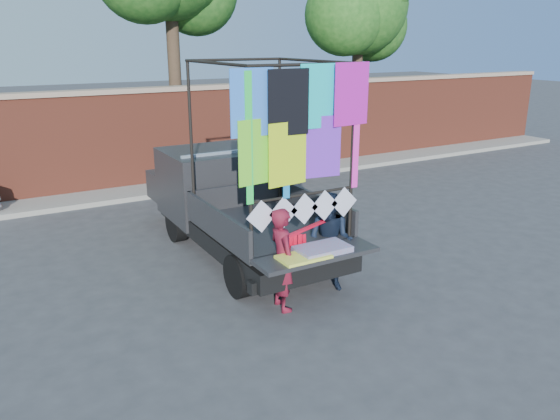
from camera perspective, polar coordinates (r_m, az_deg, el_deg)
ground at (r=9.21m, az=1.30°, el=-6.93°), size 90.00×90.00×0.00m
brick_wall at (r=15.03m, az=-12.70°, el=7.53°), size 30.00×0.45×2.61m
curb at (r=14.64m, az=-11.54°, el=2.27°), size 30.00×1.20×0.12m
tree_right at (r=19.38m, az=8.51°, el=20.06°), size 4.20×3.30×6.62m
pickup_truck at (r=10.42m, az=-5.57°, el=1.07°), size 2.21×5.55×3.49m
woman at (r=7.88m, az=0.24°, el=-5.17°), size 0.41×0.59×1.54m
man at (r=8.54m, az=5.24°, el=-3.33°), size 0.90×0.96×1.56m
streamer_bundle at (r=8.08m, az=2.27°, el=-3.34°), size 0.92×0.39×0.66m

